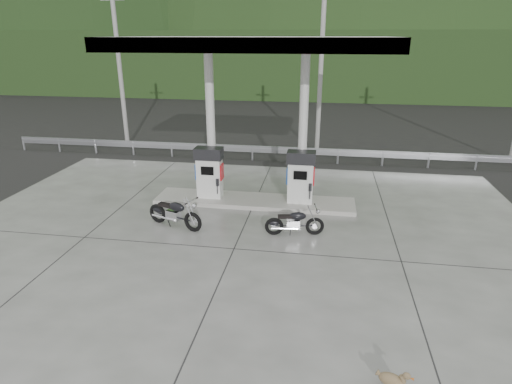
# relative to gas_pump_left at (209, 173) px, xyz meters

# --- Properties ---
(ground) EXTENTS (160.00, 160.00, 0.00)m
(ground) POSITION_rel_gas_pump_left_xyz_m (1.60, -2.50, -1.07)
(ground) COLOR black
(ground) RESTS_ON ground
(forecourt_apron) EXTENTS (18.00, 14.00, 0.02)m
(forecourt_apron) POSITION_rel_gas_pump_left_xyz_m (1.60, -2.50, -1.06)
(forecourt_apron) COLOR #62615D
(forecourt_apron) RESTS_ON ground
(pump_island) EXTENTS (7.00, 1.40, 0.15)m
(pump_island) POSITION_rel_gas_pump_left_xyz_m (1.60, 0.00, -0.98)
(pump_island) COLOR gray
(pump_island) RESTS_ON forecourt_apron
(gas_pump_left) EXTENTS (0.95, 0.55, 1.80)m
(gas_pump_left) POSITION_rel_gas_pump_left_xyz_m (0.00, 0.00, 0.00)
(gas_pump_left) COLOR silver
(gas_pump_left) RESTS_ON pump_island
(gas_pump_right) EXTENTS (0.95, 0.55, 1.80)m
(gas_pump_right) POSITION_rel_gas_pump_left_xyz_m (3.20, 0.00, 0.00)
(gas_pump_right) COLOR silver
(gas_pump_right) RESTS_ON pump_island
(canopy_column_left) EXTENTS (0.30, 0.30, 5.00)m
(canopy_column_left) POSITION_rel_gas_pump_left_xyz_m (0.00, 0.40, 1.60)
(canopy_column_left) COLOR silver
(canopy_column_left) RESTS_ON pump_island
(canopy_column_right) EXTENTS (0.30, 0.30, 5.00)m
(canopy_column_right) POSITION_rel_gas_pump_left_xyz_m (3.20, 0.40, 1.60)
(canopy_column_right) COLOR silver
(canopy_column_right) RESTS_ON pump_island
(canopy_roof) EXTENTS (8.50, 5.00, 0.40)m
(canopy_roof) POSITION_rel_gas_pump_left_xyz_m (1.60, 0.00, 4.30)
(canopy_roof) COLOR silver
(canopy_roof) RESTS_ON canopy_column_left
(guardrail) EXTENTS (26.00, 0.16, 1.42)m
(guardrail) POSITION_rel_gas_pump_left_xyz_m (1.60, 5.50, -0.36)
(guardrail) COLOR gray
(guardrail) RESTS_ON ground
(road) EXTENTS (60.00, 7.00, 0.01)m
(road) POSITION_rel_gas_pump_left_xyz_m (1.60, 9.00, -1.07)
(road) COLOR black
(road) RESTS_ON ground
(utility_pole_a) EXTENTS (0.22, 0.22, 8.00)m
(utility_pole_a) POSITION_rel_gas_pump_left_xyz_m (-6.40, 7.00, 2.93)
(utility_pole_a) COLOR gray
(utility_pole_a) RESTS_ON ground
(utility_pole_b) EXTENTS (0.22, 0.22, 8.00)m
(utility_pole_b) POSITION_rel_gas_pump_left_xyz_m (3.60, 7.00, 2.93)
(utility_pole_b) COLOR gray
(utility_pole_b) RESTS_ON ground
(tree_band) EXTENTS (80.00, 6.00, 6.00)m
(tree_band) POSITION_rel_gas_pump_left_xyz_m (1.60, 27.50, 1.93)
(tree_band) COLOR black
(tree_band) RESTS_ON ground
(forested_hills) EXTENTS (100.00, 40.00, 140.00)m
(forested_hills) POSITION_rel_gas_pump_left_xyz_m (1.60, 57.50, -1.07)
(forested_hills) COLOR black
(forested_hills) RESTS_ON ground
(motorcycle_left) EXTENTS (1.95, 1.18, 0.88)m
(motorcycle_left) POSITION_rel_gas_pump_left_xyz_m (-0.50, -2.34, -0.61)
(motorcycle_left) COLOR black
(motorcycle_left) RESTS_ON forecourt_apron
(motorcycle_right) EXTENTS (1.71, 0.78, 0.78)m
(motorcycle_right) POSITION_rel_gas_pump_left_xyz_m (3.19, -2.31, -0.66)
(motorcycle_right) COLOR black
(motorcycle_right) RESTS_ON forecourt_apron
(duck) EXTENTS (0.56, 0.34, 0.39)m
(duck) POSITION_rel_gas_pump_left_xyz_m (5.24, -8.01, -0.85)
(duck) COLOR brown
(duck) RESTS_ON forecourt_apron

